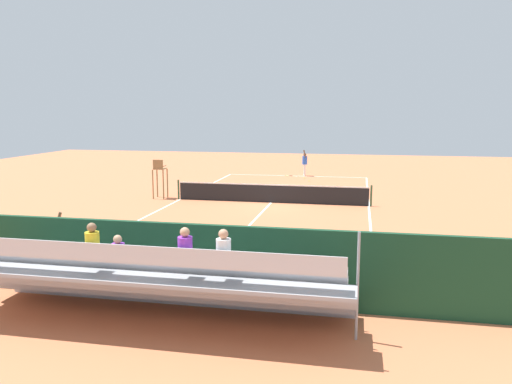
{
  "coord_description": "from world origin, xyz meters",
  "views": [
    {
      "loc": [
        -4.45,
        25.92,
        4.84
      ],
      "look_at": [
        0.0,
        4.0,
        1.2
      ],
      "focal_mm": 35.82,
      "sensor_mm": 36.0,
      "label": 1
    }
  ],
  "objects": [
    {
      "name": "ground_plane",
      "position": [
        0.0,
        0.0,
        0.0
      ],
      "size": [
        60.0,
        60.0,
        0.0
      ],
      "primitive_type": "plane",
      "color": "#CC7047"
    },
    {
      "name": "court_line_markings",
      "position": [
        0.0,
        -0.04,
        0.0
      ],
      "size": [
        10.1,
        22.2,
        0.01
      ],
      "color": "white",
      "rests_on": "ground"
    },
    {
      "name": "tennis_net",
      "position": [
        0.0,
        0.0,
        0.5
      ],
      "size": [
        10.3,
        0.1,
        1.07
      ],
      "color": "black",
      "rests_on": "ground"
    },
    {
      "name": "backdrop_wall",
      "position": [
        0.0,
        14.0,
        1.0
      ],
      "size": [
        18.0,
        0.16,
        2.0
      ],
      "primitive_type": "cube",
      "color": "#194228",
      "rests_on": "ground"
    },
    {
      "name": "bleacher_stand",
      "position": [
        -0.08,
        15.38,
        0.94
      ],
      "size": [
        9.06,
        2.4,
        2.48
      ],
      "color": "#9EA0A5",
      "rests_on": "ground"
    },
    {
      "name": "umpire_chair",
      "position": [
        6.2,
        -0.09,
        1.31
      ],
      "size": [
        0.67,
        0.67,
        2.14
      ],
      "color": "olive",
      "rests_on": "ground"
    },
    {
      "name": "courtside_bench",
      "position": [
        -1.84,
        13.27,
        0.56
      ],
      "size": [
        1.8,
        0.4,
        0.93
      ],
      "color": "#234C2D",
      "rests_on": "ground"
    },
    {
      "name": "equipment_bag",
      "position": [
        0.34,
        13.4,
        0.18
      ],
      "size": [
        0.9,
        0.36,
        0.36
      ],
      "primitive_type": "cube",
      "color": "#B22D2D",
      "rests_on": "ground"
    },
    {
      "name": "tennis_player",
      "position": [
        -0.55,
        -11.17,
        1.02
      ],
      "size": [
        0.39,
        0.54,
        1.93
      ],
      "color": "white",
      "rests_on": "ground"
    },
    {
      "name": "tennis_racket",
      "position": [
        0.68,
        -11.02,
        0.01
      ],
      "size": [
        0.59,
        0.37,
        0.03
      ],
      "color": "black",
      "rests_on": "ground"
    },
    {
      "name": "tennis_ball_near",
      "position": [
        -0.69,
        -9.73,
        0.03
      ],
      "size": [
        0.07,
        0.07,
        0.07
      ],
      "primitive_type": "sphere",
      "color": "#CCDB33",
      "rests_on": "ground"
    },
    {
      "name": "tennis_ball_far",
      "position": [
        -1.16,
        -8.38,
        0.03
      ],
      "size": [
        0.07,
        0.07,
        0.07
      ],
      "primitive_type": "sphere",
      "color": "#CCDB33",
      "rests_on": "ground"
    },
    {
      "name": "line_judge",
      "position": [
        3.94,
        13.17,
        1.02
      ],
      "size": [
        0.45,
        0.56,
        1.93
      ],
      "color": "#232328",
      "rests_on": "ground"
    }
  ]
}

